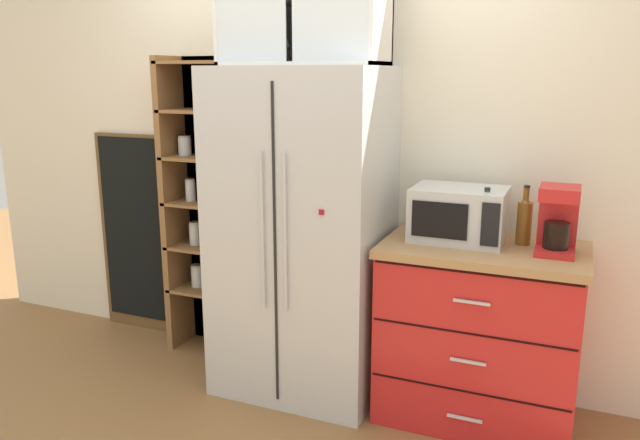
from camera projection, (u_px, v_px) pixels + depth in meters
name	position (u px, v px, depth m)	size (l,w,h in m)	color
ground_plane	(301.00, 386.00, 3.41)	(10.72, 10.72, 0.00)	olive
wall_back_cream	(329.00, 148.00, 3.48)	(5.01, 0.10, 2.55)	silver
refrigerator	(302.00, 234.00, 3.24)	(0.86, 0.65, 1.72)	silver
pantry_shelf_column	(211.00, 204.00, 3.73)	(0.54, 0.29, 1.78)	brown
counter_cabinet	(479.00, 333.00, 3.02)	(0.95, 0.59, 0.89)	red
microwave	(459.00, 214.00, 2.98)	(0.44, 0.33, 0.26)	silver
coffee_maker	(558.00, 219.00, 2.77)	(0.17, 0.20, 0.31)	red
mug_navy	(483.00, 240.00, 2.85)	(0.12, 0.09, 0.08)	navy
bottle_green	(485.00, 221.00, 2.88)	(0.07, 0.07, 0.28)	#285B33
bottle_amber	(524.00, 218.00, 2.91)	(0.07, 0.07, 0.28)	brown
upper_cabinet	(305.00, 2.00, 3.01)	(0.83, 0.32, 0.62)	silver
chalkboard_menu	(140.00, 234.00, 4.05)	(0.60, 0.04, 1.31)	brown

